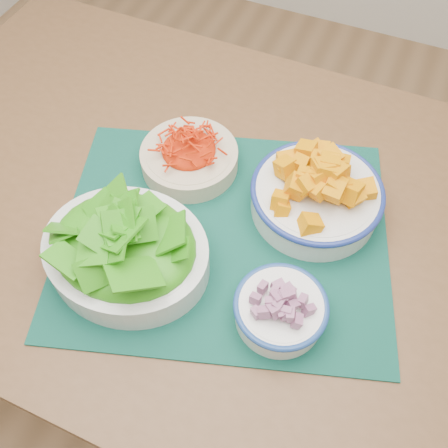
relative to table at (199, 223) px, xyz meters
name	(u,v)px	position (x,y,z in m)	size (l,w,h in m)	color
ground	(203,427)	(0.09, -0.24, -0.66)	(4.00, 4.00, 0.00)	#A57A50
table	(199,223)	(0.00, 0.00, 0.00)	(1.35, 0.90, 0.75)	brown
placemat	(224,234)	(0.08, -0.06, 0.09)	(0.57, 0.47, 0.00)	#062D25
carrot_bowl	(189,154)	(-0.04, 0.06, 0.12)	(0.24, 0.24, 0.07)	beige
squash_bowl	(318,189)	(0.21, 0.06, 0.15)	(0.29, 0.29, 0.12)	silver
lettuce_bowl	(125,246)	(-0.04, -0.18, 0.15)	(0.28, 0.24, 0.12)	silver
onion_bowl	(281,307)	(0.22, -0.17, 0.13)	(0.18, 0.18, 0.08)	white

